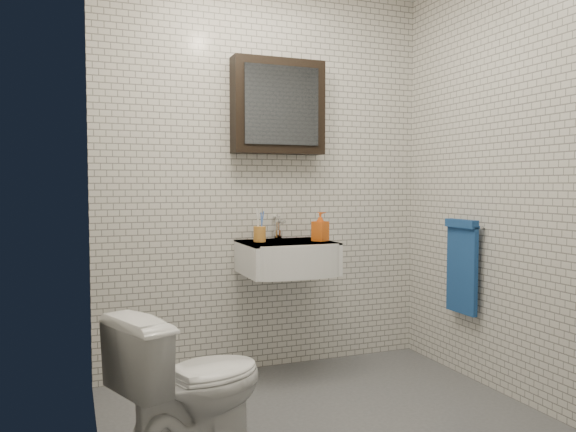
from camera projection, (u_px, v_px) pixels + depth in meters
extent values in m
cube|color=#4C4E54|center=(334.00, 425.00, 2.79)|extent=(2.20, 2.00, 0.01)
cube|color=silver|center=(267.00, 177.00, 3.65)|extent=(2.20, 0.02, 2.50)
cube|color=silver|center=(473.00, 170.00, 1.79)|extent=(2.20, 0.02, 2.50)
cube|color=silver|center=(96.00, 173.00, 2.32)|extent=(0.02, 2.00, 2.50)
cube|color=silver|center=(513.00, 176.00, 3.12)|extent=(0.02, 2.00, 2.50)
cube|color=white|center=(287.00, 258.00, 3.49)|extent=(0.55, 0.45, 0.20)
cylinder|color=silver|center=(286.00, 243.00, 3.50)|extent=(0.31, 0.31, 0.02)
cylinder|color=silver|center=(286.00, 242.00, 3.50)|extent=(0.04, 0.04, 0.01)
cube|color=white|center=(287.00, 242.00, 3.48)|extent=(0.55, 0.45, 0.01)
cylinder|color=silver|center=(278.00, 235.00, 3.63)|extent=(0.06, 0.06, 0.06)
cylinder|color=silver|center=(278.00, 225.00, 3.63)|extent=(0.03, 0.03, 0.08)
cylinder|color=silver|center=(281.00, 221.00, 3.57)|extent=(0.02, 0.12, 0.02)
cube|color=silver|center=(276.00, 217.00, 3.66)|extent=(0.02, 0.09, 0.01)
cube|color=black|center=(278.00, 107.00, 3.58)|extent=(0.60, 0.14, 0.60)
cube|color=#3F444C|center=(282.00, 105.00, 3.51)|extent=(0.49, 0.01, 0.49)
cylinder|color=silver|center=(465.00, 226.00, 3.45)|extent=(0.02, 0.30, 0.02)
cylinder|color=silver|center=(454.00, 224.00, 3.57)|extent=(0.04, 0.02, 0.02)
cylinder|color=silver|center=(482.00, 227.00, 3.33)|extent=(0.04, 0.02, 0.02)
cube|color=#204593|center=(462.00, 270.00, 3.46)|extent=(0.03, 0.26, 0.54)
cube|color=#204593|center=(461.00, 224.00, 3.44)|extent=(0.05, 0.26, 0.05)
cylinder|color=#CD8633|center=(260.00, 234.00, 3.47)|extent=(0.10, 0.10, 0.10)
cylinder|color=white|center=(258.00, 224.00, 3.45)|extent=(0.02, 0.03, 0.18)
cylinder|color=#436FD6|center=(262.00, 226.00, 3.46)|extent=(0.01, 0.02, 0.16)
cylinder|color=white|center=(258.00, 223.00, 3.47)|extent=(0.02, 0.04, 0.19)
cylinder|color=#436FD6|center=(262.00, 225.00, 3.48)|extent=(0.02, 0.04, 0.17)
imported|color=#F8561A|center=(320.00, 227.00, 3.50)|extent=(0.11, 0.11, 0.18)
imported|color=white|center=(193.00, 385.00, 2.42)|extent=(0.76, 0.60, 0.68)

